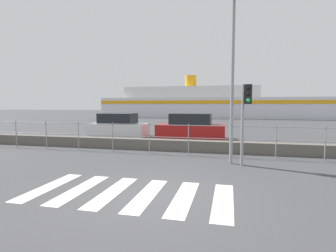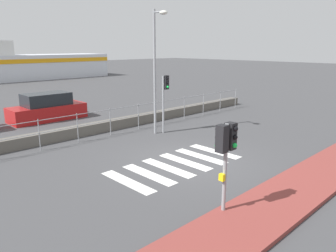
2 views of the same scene
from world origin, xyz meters
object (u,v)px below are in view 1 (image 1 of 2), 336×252
(traffic_light_far, at_px, (246,106))
(streetlamp, at_px, (233,62))
(parked_car_white, at_px, (118,126))
(ferry_boat, at_px, (213,105))
(parked_car_red, at_px, (191,128))

(traffic_light_far, relative_size, streetlamp, 0.48)
(parked_car_white, bearing_deg, traffic_light_far, -41.24)
(traffic_light_far, xyz_separation_m, ferry_boat, (-3.15, 32.48, -0.01))
(ferry_boat, distance_m, parked_car_red, 25.56)
(parked_car_white, height_order, parked_car_red, parked_car_red)
(traffic_light_far, bearing_deg, parked_car_white, 138.76)
(streetlamp, height_order, parked_car_white, streetlamp)
(parked_car_red, bearing_deg, ferry_boat, 90.46)
(parked_car_white, distance_m, parked_car_red, 4.99)
(parked_car_white, relative_size, parked_car_red, 0.92)
(ferry_boat, relative_size, parked_car_red, 8.74)
(streetlamp, bearing_deg, parked_car_red, 109.70)
(streetlamp, bearing_deg, ferry_boat, 94.72)
(ferry_boat, height_order, parked_car_red, ferry_boat)
(parked_car_red, bearing_deg, parked_car_white, 180.00)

